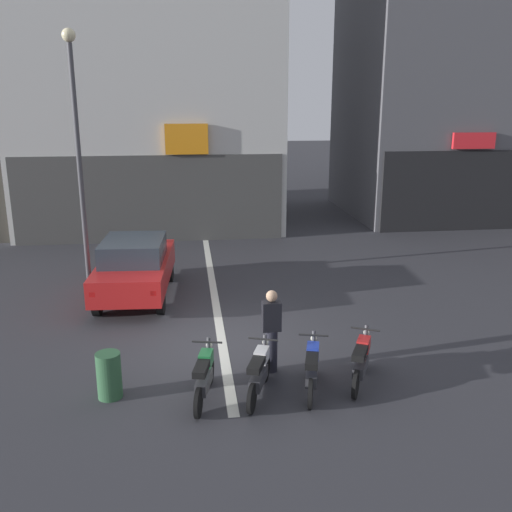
% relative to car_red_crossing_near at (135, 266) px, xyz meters
% --- Properties ---
extents(ground_plane, '(120.00, 120.00, 0.00)m').
position_rel_car_red_crossing_near_xyz_m(ground_plane, '(2.08, -3.26, -0.89)').
color(ground_plane, '#333338').
extents(lane_centre_line, '(0.20, 18.00, 0.01)m').
position_rel_car_red_crossing_near_xyz_m(lane_centre_line, '(2.08, 2.74, -0.88)').
color(lane_centre_line, silver).
rests_on(lane_centre_line, ground).
extents(building_mid_block, '(10.20, 8.59, 13.22)m').
position_rel_car_red_crossing_near_xyz_m(building_mid_block, '(0.09, 10.38, 5.71)').
color(building_mid_block, silver).
rests_on(building_mid_block, ground).
extents(building_far_right, '(8.62, 7.81, 17.14)m').
position_rel_car_red_crossing_near_xyz_m(building_far_right, '(13.19, 10.39, 7.67)').
color(building_far_right, '#56565B').
rests_on(building_far_right, ground).
extents(car_red_crossing_near, '(2.02, 4.20, 1.64)m').
position_rel_car_red_crossing_near_xyz_m(car_red_crossing_near, '(0.00, 0.00, 0.00)').
color(car_red_crossing_near, black).
rests_on(car_red_crossing_near, ground).
extents(street_lamp, '(0.36, 0.36, 6.94)m').
position_rel_car_red_crossing_near_xyz_m(street_lamp, '(-1.47, 1.42, 3.32)').
color(street_lamp, '#47474C').
rests_on(street_lamp, ground).
extents(motorcycle_green_row_leftmost, '(0.56, 1.65, 0.98)m').
position_rel_car_red_crossing_near_xyz_m(motorcycle_green_row_leftmost, '(1.62, -5.58, -0.43)').
color(motorcycle_green_row_leftmost, black).
rests_on(motorcycle_green_row_leftmost, ground).
extents(motorcycle_white_row_left_mid, '(0.70, 1.59, 0.98)m').
position_rel_car_red_crossing_near_xyz_m(motorcycle_white_row_left_mid, '(2.60, -5.57, -0.43)').
color(motorcycle_white_row_left_mid, black).
rests_on(motorcycle_white_row_left_mid, ground).
extents(motorcycle_blue_row_centre, '(0.61, 1.63, 0.98)m').
position_rel_car_red_crossing_near_xyz_m(motorcycle_blue_row_centre, '(3.58, -5.52, -0.43)').
color(motorcycle_blue_row_centre, black).
rests_on(motorcycle_blue_row_centre, ground).
extents(motorcycle_red_row_right_mid, '(0.81, 1.53, 0.98)m').
position_rel_car_red_crossing_near_xyz_m(motorcycle_red_row_right_mid, '(4.56, -5.34, -0.43)').
color(motorcycle_red_row_right_mid, black).
rests_on(motorcycle_red_row_right_mid, ground).
extents(person_by_motorcycles, '(0.37, 0.24, 1.67)m').
position_rel_car_red_crossing_near_xyz_m(person_by_motorcycles, '(2.96, -4.66, -0.03)').
color(person_by_motorcycles, '#23232D').
rests_on(person_by_motorcycles, ground).
extents(trash_bin, '(0.44, 0.44, 0.85)m').
position_rel_car_red_crossing_near_xyz_m(trash_bin, '(-0.06, -5.29, -0.46)').
color(trash_bin, '#2D5938').
rests_on(trash_bin, ground).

